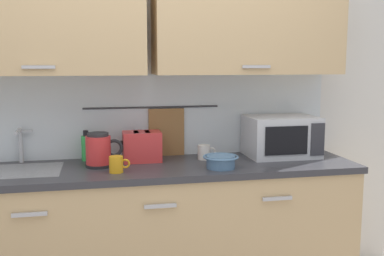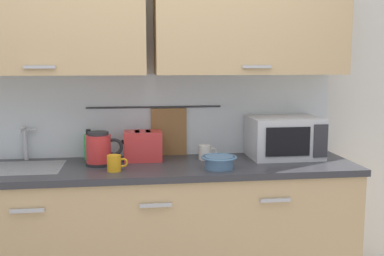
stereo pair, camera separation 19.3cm
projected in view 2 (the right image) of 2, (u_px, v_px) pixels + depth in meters
The scene contains 10 objects.
counter_unit at pixel (152, 233), 2.84m from camera, with size 2.53×0.64×0.90m.
back_wall_assembly at pixel (150, 63), 2.92m from camera, with size 3.70×0.41×2.50m.
sink_faucet at pixel (25, 139), 2.87m from camera, with size 0.09×0.17×0.22m.
microwave at pixel (284, 137), 2.98m from camera, with size 0.46×0.35×0.27m.
electric_kettle at pixel (99, 149), 2.75m from camera, with size 0.23×0.16×0.21m.
dish_soap_bottle at pixel (89, 146), 2.93m from camera, with size 0.06×0.06×0.20m.
mug_near_sink at pixel (115, 163), 2.61m from camera, with size 0.12×0.08×0.09m.
mixing_bowl at pixel (219, 161), 2.67m from camera, with size 0.21×0.21×0.08m.
toaster at pixel (143, 146), 2.89m from camera, with size 0.26×0.17×0.19m.
mug_by_kettle at pixel (205, 152), 2.92m from camera, with size 0.12×0.08×0.09m.
Camera 2 is at (-0.12, -2.43, 1.52)m, focal length 42.13 mm.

